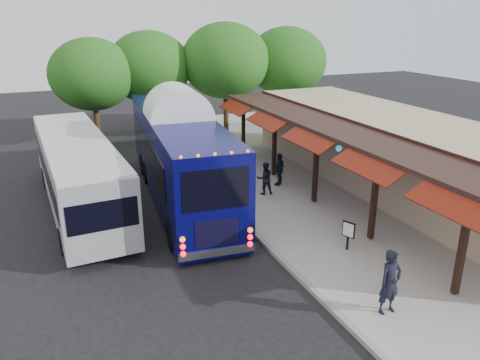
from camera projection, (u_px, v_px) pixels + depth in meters
name	position (u px, v px, depth m)	size (l,w,h in m)	color
ground	(281.00, 263.00, 16.20)	(90.00, 90.00, 0.00)	black
sidewalk	(337.00, 200.00, 21.49)	(10.00, 40.00, 0.15)	#9E9B93
curb	(237.00, 217.00, 19.66)	(0.20, 40.00, 0.16)	gray
station_shelter	(399.00, 155.00, 22.14)	(8.15, 20.00, 3.60)	tan
coach_bus	(180.00, 152.00, 21.16)	(3.94, 13.19, 4.16)	#070651
city_bus	(78.00, 170.00, 20.22)	(3.15, 11.92, 3.17)	gray
ped_a	(390.00, 282.00, 12.97)	(0.70, 0.46, 1.91)	black
ped_b	(265.00, 178.00, 21.76)	(0.75, 0.59, 1.55)	black
ped_c	(279.00, 169.00, 22.91)	(0.95, 0.40, 1.63)	black
ped_d	(222.00, 160.00, 24.18)	(1.14, 0.65, 1.76)	black
sign_board	(348.00, 231.00, 16.54)	(0.24, 0.47, 1.09)	black
tree_left	(149.00, 67.00, 31.39)	(5.62, 5.62, 7.19)	#382314
tree_mid	(225.00, 61.00, 31.89)	(6.03, 6.03, 7.72)	#382314
tree_right	(286.00, 62.00, 33.67)	(5.77, 5.77, 7.39)	#382314
tree_far	(92.00, 74.00, 29.47)	(5.35, 5.35, 6.84)	#382314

